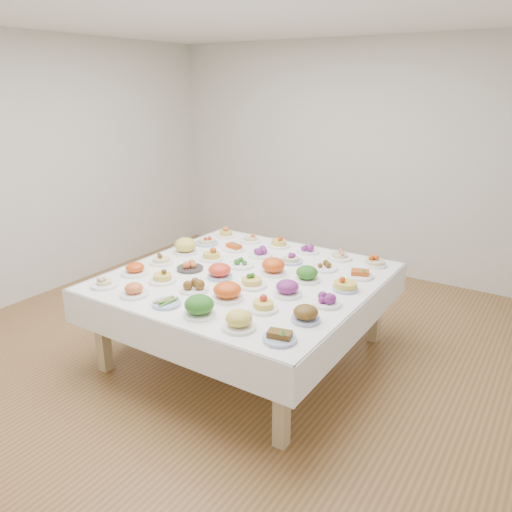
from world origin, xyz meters
The scene contains 38 objects.
room_envelope centered at (0.00, 0.00, 1.83)m, with size 5.02×5.02×2.81m.
display_table centered at (0.24, -0.15, 0.68)m, with size 2.09×2.09×0.75m.
dish_0 centered at (-0.57, -0.96, 0.79)m, with size 0.21×0.21×0.10m.
dish_1 centered at (-0.24, -0.96, 0.80)m, with size 0.21×0.21×0.12m.
dish_2 centered at (0.08, -0.95, 0.77)m, with size 0.21×0.21×0.05m.
dish_3 centered at (0.40, -0.96, 0.82)m, with size 0.25×0.25×0.15m.
dish_4 centered at (0.74, -0.96, 0.81)m, with size 0.23×0.23×0.13m.
dish_5 centered at (1.04, -0.96, 0.79)m, with size 0.22×0.22×0.09m.
dish_6 centered at (-0.57, -0.63, 0.81)m, with size 0.23×0.23×0.13m.
dish_7 centered at (-0.25, -0.64, 0.81)m, with size 0.22×0.22×0.12m.
dish_8 centered at (0.08, -0.64, 0.80)m, with size 0.22×0.22×0.11m.
dish_9 centered at (0.39, -0.63, 0.82)m, with size 0.26×0.26×0.15m.
dish_10 centered at (0.72, -0.64, 0.81)m, with size 0.21×0.21×0.12m.
dish_11 centered at (1.05, -0.63, 0.80)m, with size 0.20×0.20×0.12m.
dish_12 centered at (-0.57, -0.31, 0.80)m, with size 0.21×0.21×0.11m.
dish_13 centered at (-0.25, -0.30, 0.79)m, with size 0.23×0.23×0.10m.
dish_14 centered at (0.08, -0.31, 0.81)m, with size 0.20×0.20×0.13m.
dish_15 centered at (0.41, -0.32, 0.81)m, with size 0.23×0.23×0.13m.
dish_16 centered at (0.73, -0.31, 0.81)m, with size 0.24×0.24×0.13m.
dish_17 centered at (1.06, -0.31, 0.79)m, with size 0.21×0.21×0.10m.
dish_18 centered at (-0.57, 0.02, 0.82)m, with size 0.24×0.24×0.14m.
dish_19 centered at (-0.25, 0.01, 0.81)m, with size 0.21×0.21×0.13m.
dish_20 centered at (0.07, 0.01, 0.79)m, with size 0.23×0.23×0.09m.
dish_21 centered at (0.41, 0.01, 0.82)m, with size 0.25×0.25×0.14m.
dish_22 centered at (0.72, 0.03, 0.82)m, with size 0.25×0.25×0.14m.
dish_23 centered at (1.06, 0.02, 0.81)m, with size 0.21×0.20×0.13m.
dish_24 centered at (-0.58, 0.35, 0.81)m, with size 0.22×0.22×0.12m.
dish_25 centered at (-0.24, 0.35, 0.78)m, with size 0.21×0.21×0.09m.
dish_26 centered at (0.07, 0.34, 0.80)m, with size 0.22×0.22×0.11m.
dish_27 centered at (0.40, 0.34, 0.79)m, with size 0.20×0.20×0.10m.
dish_28 centered at (0.73, 0.34, 0.78)m, with size 0.22×0.22×0.09m.
dish_29 centered at (1.05, 0.34, 0.79)m, with size 0.22×0.22×0.09m.
dish_30 centered at (-0.57, 0.66, 0.80)m, with size 0.20×0.20×0.11m.
dish_31 centered at (-0.26, 0.66, 0.79)m, with size 0.21×0.21×0.10m.
dish_32 centered at (0.07, 0.68, 0.80)m, with size 0.22×0.22×0.12m.
dish_33 centered at (0.39, 0.68, 0.79)m, with size 0.21×0.21×0.09m.
dish_34 centered at (0.72, 0.67, 0.81)m, with size 0.23×0.23×0.13m.
dish_35 centered at (1.06, 0.68, 0.81)m, with size 0.20×0.20×0.12m.
Camera 1 is at (2.44, -3.38, 2.28)m, focal length 35.00 mm.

